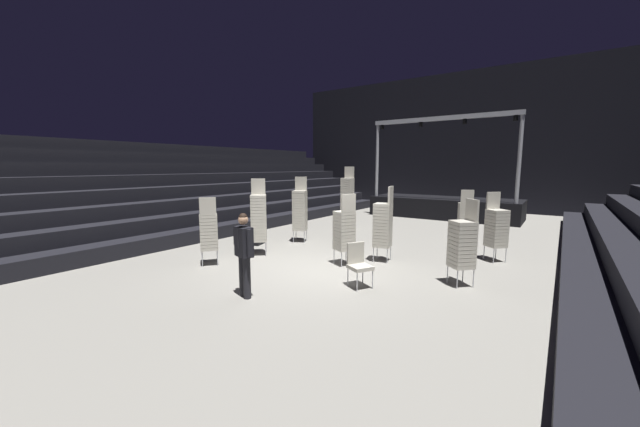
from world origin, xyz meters
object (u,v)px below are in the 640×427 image
(stage_riser, at_px, (444,206))
(chair_stack_rear_centre, at_px, (259,217))
(chair_stack_rear_left, at_px, (465,216))
(chair_stack_mid_right, at_px, (496,227))
(chair_stack_rear_right, at_px, (300,210))
(equipment_road_case, at_px, (250,236))
(man_with_tie, at_px, (244,250))
(loose_chair_near_man, at_px, (358,262))
(chair_stack_front_right, at_px, (462,243))
(chair_stack_mid_left, at_px, (383,224))
(chair_stack_mid_centre, at_px, (209,231))
(chair_stack_aisle_left, at_px, (344,229))
(chair_stack_front_left, at_px, (347,198))

(stage_riser, distance_m, chair_stack_rear_centre, 11.08)
(chair_stack_rear_left, bearing_deg, chair_stack_mid_right, -81.11)
(chair_stack_rear_right, height_order, chair_stack_rear_centre, same)
(chair_stack_mid_right, distance_m, chair_stack_rear_centre, 6.60)
(chair_stack_rear_left, distance_m, equipment_road_case, 7.35)
(man_with_tie, bearing_deg, loose_chair_near_man, -112.43)
(chair_stack_front_right, relative_size, equipment_road_case, 2.09)
(chair_stack_mid_left, distance_m, chair_stack_mid_centre, 4.63)
(chair_stack_rear_centre, relative_size, loose_chair_near_man, 2.35)
(stage_riser, xyz_separation_m, chair_stack_rear_centre, (-2.28, -10.83, 0.52))
(chair_stack_rear_centre, height_order, chair_stack_aisle_left, chair_stack_rear_centre)
(chair_stack_mid_centre, bearing_deg, chair_stack_aisle_left, -18.17)
(chair_stack_rear_right, distance_m, equipment_road_case, 1.89)
(chair_stack_mid_centre, bearing_deg, chair_stack_mid_right, -15.23)
(chair_stack_mid_centre, bearing_deg, chair_stack_rear_left, 1.99)
(equipment_road_case, bearing_deg, stage_riser, 70.11)
(chair_stack_mid_centre, bearing_deg, chair_stack_front_right, -33.03)
(chair_stack_rear_right, xyz_separation_m, chair_stack_aisle_left, (2.72, -1.59, -0.17))
(chair_stack_front_right, bearing_deg, loose_chair_near_man, 80.80)
(stage_riser, relative_size, chair_stack_rear_left, 3.94)
(stage_riser, relative_size, chair_stack_front_right, 3.76)
(chair_stack_mid_right, xyz_separation_m, chair_stack_mid_centre, (-6.11, -4.68, -0.04))
(chair_stack_front_right, height_order, chair_stack_mid_centre, chair_stack_front_right)
(man_with_tie, relative_size, chair_stack_rear_centre, 0.76)
(chair_stack_mid_left, xyz_separation_m, chair_stack_rear_left, (1.25, 3.91, -0.13))
(chair_stack_rear_left, relative_size, loose_chair_near_man, 1.90)
(man_with_tie, distance_m, chair_stack_mid_right, 6.81)
(chair_stack_mid_left, height_order, chair_stack_rear_right, chair_stack_rear_right)
(chair_stack_mid_centre, relative_size, chair_stack_aisle_left, 0.95)
(chair_stack_rear_right, bearing_deg, chair_stack_mid_left, 143.48)
(chair_stack_aisle_left, bearing_deg, chair_stack_mid_right, -23.41)
(man_with_tie, height_order, chair_stack_aisle_left, chair_stack_aisle_left)
(chair_stack_mid_left, relative_size, chair_stack_aisle_left, 1.09)
(chair_stack_mid_centre, bearing_deg, man_with_tie, -76.35)
(chair_stack_rear_right, distance_m, loose_chair_near_man, 4.82)
(chair_stack_rear_right, bearing_deg, chair_stack_mid_centre, 61.73)
(chair_stack_mid_left, relative_size, chair_stack_mid_right, 1.09)
(chair_stack_front_left, bearing_deg, chair_stack_rear_centre, 81.80)
(equipment_road_case, bearing_deg, chair_stack_front_left, 73.92)
(chair_stack_mid_centre, relative_size, chair_stack_rear_centre, 0.81)
(chair_stack_front_left, relative_size, chair_stack_rear_centre, 1.15)
(chair_stack_rear_left, height_order, chair_stack_rear_right, chair_stack_rear_right)
(chair_stack_front_left, bearing_deg, chair_stack_rear_right, 80.06)
(chair_stack_aisle_left, bearing_deg, chair_stack_front_left, 56.31)
(man_with_tie, distance_m, chair_stack_front_right, 4.60)
(chair_stack_rear_right, bearing_deg, chair_stack_rear_centre, 68.27)
(stage_riser, relative_size, chair_stack_front_left, 2.76)
(chair_stack_rear_centre, xyz_separation_m, chair_stack_aisle_left, (2.60, 0.50, -0.17))
(chair_stack_front_left, height_order, chair_stack_front_right, chair_stack_front_left)
(chair_stack_rear_centre, bearing_deg, equipment_road_case, -76.61)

